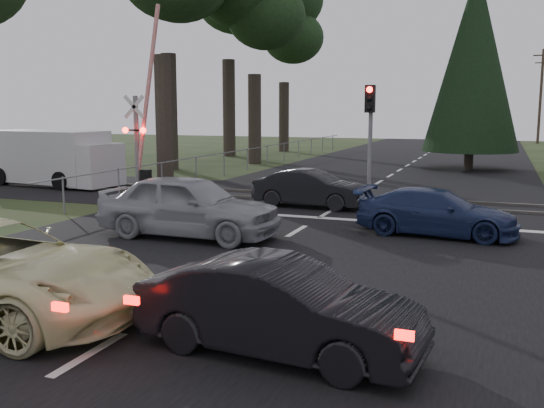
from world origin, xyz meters
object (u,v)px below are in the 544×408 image
at_px(utility_pole_far, 541,94).
at_px(dark_hatchback, 279,308).
at_px(traffic_signal_center, 370,125).
at_px(silver_car, 189,206).
at_px(blue_sedan, 437,212).
at_px(white_van, 56,158).
at_px(crossing_signal, 142,144).
at_px(dark_car_far, 311,189).

xyz_separation_m(utility_pole_far, dark_hatchback, (-6.08, -57.06, -4.08)).
height_order(traffic_signal_center, silver_car, traffic_signal_center).
relative_size(dark_hatchback, blue_sedan, 0.93).
bearing_deg(white_van, crossing_signal, -13.76).
bearing_deg(traffic_signal_center, crossing_signal, -173.85).
height_order(dark_hatchback, white_van, white_van).
relative_size(crossing_signal, blue_sedan, 1.66).
bearing_deg(white_van, traffic_signal_center, 1.38).
relative_size(crossing_signal, traffic_signal_center, 1.70).
bearing_deg(dark_hatchback, crossing_signal, 44.41).
relative_size(dark_hatchback, silver_car, 0.81).
distance_m(utility_pole_far, blue_sedan, 48.57).
bearing_deg(white_van, dark_hatchback, -35.93).
distance_m(blue_sedan, white_van, 17.34).
height_order(silver_car, blue_sedan, silver_car).
bearing_deg(dark_car_far, dark_hatchback, -161.54).
bearing_deg(traffic_signal_center, white_van, 175.18).
relative_size(silver_car, blue_sedan, 1.15).
height_order(traffic_signal_center, dark_car_far, traffic_signal_center).
relative_size(utility_pole_far, white_van, 1.43).
xyz_separation_m(utility_pole_far, blue_sedan, (-4.88, -48.15, -4.12)).
bearing_deg(blue_sedan, dark_car_far, 58.68).
bearing_deg(silver_car, dark_car_far, -13.77).
relative_size(traffic_signal_center, dark_hatchback, 1.05).
relative_size(traffic_signal_center, white_van, 0.65).
bearing_deg(crossing_signal, silver_car, -48.27).
height_order(silver_car, white_van, white_van).
height_order(traffic_signal_center, white_van, traffic_signal_center).
distance_m(crossing_signal, utility_pole_far, 47.96).
xyz_separation_m(utility_pole_far, white_van, (-21.47, -43.15, -3.51)).
bearing_deg(white_van, blue_sedan, -10.59).
bearing_deg(utility_pole_far, dark_car_far, -101.78).
xyz_separation_m(traffic_signal_center, silver_car, (-3.40, -6.36, -1.98)).
relative_size(blue_sedan, white_van, 0.67).
bearing_deg(dark_hatchback, white_van, 53.00).
distance_m(crossing_signal, dark_hatchback, 15.37).
bearing_deg(utility_pole_far, blue_sedan, -95.79).
bearing_deg(dark_hatchback, utility_pole_far, -0.95).
relative_size(crossing_signal, dark_hatchback, 1.78).
relative_size(crossing_signal, white_van, 1.10).
xyz_separation_m(crossing_signal, silver_car, (4.87, -5.47, -1.23)).
xyz_separation_m(dark_hatchback, dark_car_far, (-3.28, 12.18, -0.01)).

